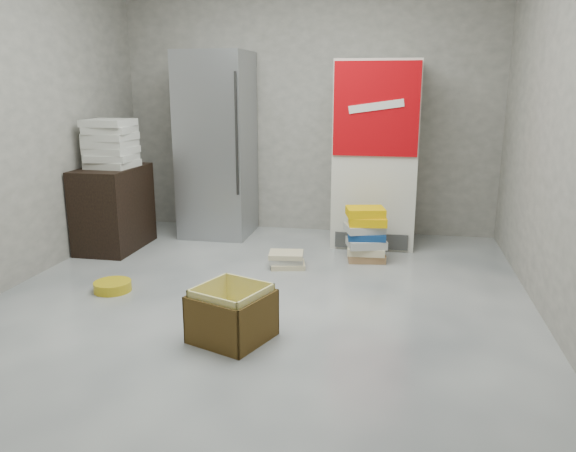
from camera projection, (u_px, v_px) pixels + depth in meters
The scene contains 10 objects.
ground at pixel (249, 317), 3.90m from camera, with size 5.00×5.00×0.00m, color silver.
room_shell at pixel (244, 46), 3.46m from camera, with size 4.04×5.04×2.82m.
steel_fridge at pixel (217, 145), 5.87m from camera, with size 0.70×0.72×1.90m.
coke_cooler at pixel (376, 154), 5.56m from camera, with size 0.80×0.73×1.80m.
wood_shelf at pixel (114, 208), 5.46m from camera, with size 0.50×0.80×0.80m, color black.
supply_box_stack at pixel (111, 143), 5.31m from camera, with size 0.43×0.44×0.45m.
phonebook_stack_main at pixel (366, 234), 5.09m from camera, with size 0.42×0.38×0.49m.
phonebook_stack_side at pixel (287, 260), 4.96m from camera, with size 0.36×0.30×0.13m.
cardboard_box at pixel (232, 318), 3.53m from camera, with size 0.56×0.56×0.35m.
bucket_lid at pixel (113, 286), 4.38m from camera, with size 0.29×0.29×0.08m, color gold.
Camera 1 is at (0.97, -3.51, 1.57)m, focal length 35.00 mm.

